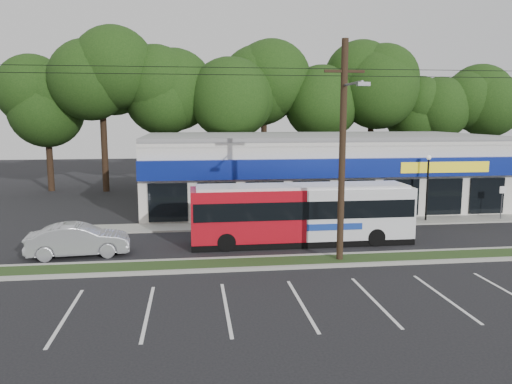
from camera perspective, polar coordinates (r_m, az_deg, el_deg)
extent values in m
plane|color=black|center=(22.02, 2.70, -8.94)|extent=(120.00, 120.00, 0.00)
cube|color=#2D3E19|center=(22.95, 2.26, -8.05)|extent=(40.00, 1.60, 0.12)
cube|color=#9E9E93|center=(22.14, 2.63, -8.65)|extent=(40.00, 0.25, 0.14)
cube|color=#9E9E93|center=(23.75, 1.92, -7.44)|extent=(40.00, 0.25, 0.14)
cube|color=#9E9E93|center=(31.61, 8.81, -3.50)|extent=(32.00, 2.20, 0.10)
cube|color=beige|center=(38.03, 6.70, 2.34)|extent=(25.00, 12.00, 5.00)
cube|color=navy|center=(31.94, 9.44, 2.70)|extent=(25.00, 0.50, 1.20)
cube|color=black|center=(32.38, 9.25, -0.78)|extent=(24.00, 0.12, 2.40)
cube|color=yellow|center=(34.37, 20.83, 2.67)|extent=(6.00, 0.06, 0.70)
cube|color=gray|center=(37.83, 6.77, 6.33)|extent=(25.00, 12.00, 0.30)
cylinder|color=black|center=(22.73, 9.83, 4.36)|extent=(0.30, 0.30, 10.00)
cube|color=black|center=(22.76, 10.07, 13.43)|extent=(1.80, 0.12, 0.12)
cylinder|color=#59595E|center=(21.57, 11.00, 12.08)|extent=(0.10, 2.40, 0.10)
cube|color=#59595E|center=(20.34, 12.16, 11.98)|extent=(0.50, 0.25, 0.15)
cylinder|color=black|center=(22.07, 2.40, 13.97)|extent=(50.00, 0.02, 0.02)
cylinder|color=black|center=(22.04, 2.39, 13.19)|extent=(50.00, 0.02, 0.02)
cylinder|color=black|center=(33.25, 18.97, 0.15)|extent=(0.12, 0.12, 4.00)
sphere|color=silver|center=(33.02, 19.15, 3.75)|extent=(0.30, 0.30, 0.30)
cylinder|color=#59595E|center=(35.71, 26.25, -1.18)|extent=(0.06, 0.06, 2.20)
cube|color=white|center=(35.54, 26.39, 0.23)|extent=(0.45, 0.04, 0.45)
cylinder|color=black|center=(48.40, -22.09, 3.54)|extent=(0.56, 0.56, 5.72)
sphere|color=black|center=(48.29, -22.48, 10.16)|extent=(6.76, 6.76, 6.76)
cylinder|color=black|center=(47.38, -16.23, 3.74)|extent=(0.56, 0.56, 5.72)
sphere|color=black|center=(47.26, -16.52, 10.50)|extent=(6.76, 6.76, 6.76)
cylinder|color=black|center=(46.87, -10.17, 3.89)|extent=(0.56, 0.56, 5.72)
sphere|color=black|center=(46.75, -10.35, 10.74)|extent=(6.76, 6.76, 6.76)
cylinder|color=black|center=(46.89, -4.04, 4.01)|extent=(0.56, 0.56, 5.72)
sphere|color=black|center=(46.77, -4.11, 10.85)|extent=(6.76, 6.76, 6.76)
cylinder|color=black|center=(47.44, 2.01, 4.08)|extent=(0.56, 0.56, 5.72)
sphere|color=black|center=(47.33, 2.05, 10.84)|extent=(6.76, 6.76, 6.76)
cylinder|color=black|center=(48.51, 7.87, 4.11)|extent=(0.56, 0.56, 5.72)
sphere|color=black|center=(48.39, 8.01, 10.72)|extent=(6.76, 6.76, 6.76)
cylinder|color=black|center=(50.05, 13.41, 4.09)|extent=(0.56, 0.56, 5.72)
sphere|color=black|center=(49.94, 13.64, 10.49)|extent=(6.76, 6.76, 6.76)
cylinder|color=black|center=(52.03, 18.58, 4.04)|extent=(0.56, 0.56, 5.72)
sphere|color=black|center=(51.92, 18.89, 10.20)|extent=(6.76, 6.76, 6.76)
cylinder|color=black|center=(54.40, 23.34, 3.97)|extent=(0.56, 0.56, 5.72)
sphere|color=black|center=(54.29, 23.70, 9.85)|extent=(6.76, 6.76, 6.76)
cube|color=#B20D1A|center=(25.79, -1.03, -2.50)|extent=(5.78, 2.43, 2.65)
cube|color=white|center=(27.05, 11.23, -2.14)|extent=(5.78, 2.43, 2.65)
cube|color=black|center=(26.59, 5.20, -5.45)|extent=(11.56, 2.40, 0.34)
cube|color=black|center=(26.21, 5.25, -1.66)|extent=(11.33, 2.50, 0.91)
cube|color=black|center=(28.09, 16.89, -1.61)|extent=(0.07, 2.05, 1.35)
cube|color=#193899|center=(25.59, 8.99, -3.96)|extent=(2.89, 0.04, 0.34)
cube|color=white|center=(26.05, 5.29, 0.64)|extent=(10.98, 2.20, 0.17)
cylinder|color=black|center=(24.90, -3.40, -5.75)|extent=(0.93, 0.27, 0.92)
cylinder|color=black|center=(27.00, -3.73, -4.61)|extent=(0.93, 0.27, 0.92)
cylinder|color=black|center=(26.58, 13.56, -5.06)|extent=(0.93, 0.27, 0.92)
cylinder|color=black|center=(28.56, 12.00, -4.05)|extent=(0.93, 0.27, 0.92)
imported|color=black|center=(31.44, 11.56, -2.49)|extent=(4.15, 2.34, 1.33)
imported|color=#97999E|center=(25.46, -19.61, -5.19)|extent=(4.89, 2.16, 1.56)
imported|color=silver|center=(32.28, 15.73, -1.90)|extent=(0.74, 0.57, 1.83)
imported|color=silver|center=(31.55, 16.54, -2.25)|extent=(0.86, 0.68, 1.75)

